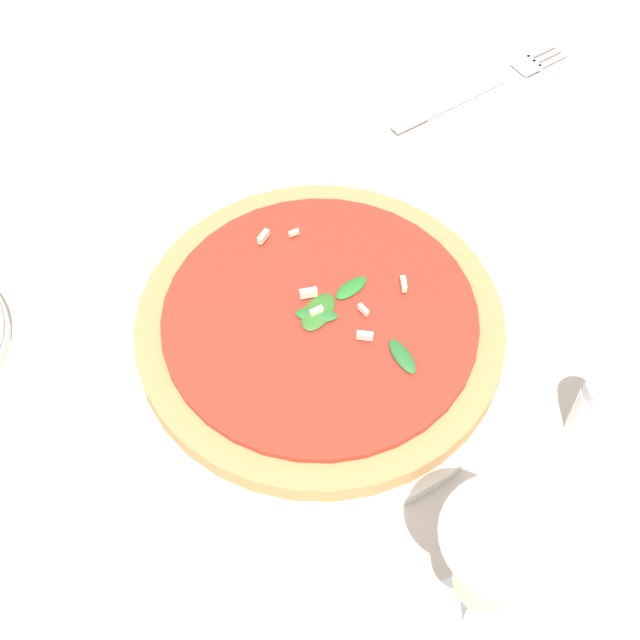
# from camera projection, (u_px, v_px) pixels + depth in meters

# --- Properties ---
(ground_plane) EXTENTS (6.00, 6.00, 0.00)m
(ground_plane) POSITION_uv_depth(u_px,v_px,m) (259.00, 335.00, 0.74)
(ground_plane) COLOR beige
(pizza_arugula_main) EXTENTS (0.32, 0.32, 0.05)m
(pizza_arugula_main) POSITION_uv_depth(u_px,v_px,m) (320.00, 329.00, 0.73)
(pizza_arugula_main) COLOR silver
(pizza_arugula_main) RESTS_ON ground_plane
(wine_glass) EXTENTS (0.07, 0.07, 0.16)m
(wine_glass) POSITION_uv_depth(u_px,v_px,m) (493.00, 565.00, 0.52)
(wine_glass) COLOR white
(wine_glass) RESTS_ON ground_plane
(napkin) EXTENTS (0.14, 0.10, 0.01)m
(napkin) POSITION_uv_depth(u_px,v_px,m) (474.00, 94.00, 0.91)
(napkin) COLOR silver
(napkin) RESTS_ON ground_plane
(fork) EXTENTS (0.22, 0.03, 0.00)m
(fork) POSITION_uv_depth(u_px,v_px,m) (481.00, 87.00, 0.91)
(fork) COLOR silver
(fork) RESTS_ON ground_plane
(shaker_pepper) EXTENTS (0.03, 0.03, 0.07)m
(shaker_pepper) POSITION_uv_depth(u_px,v_px,m) (595.00, 409.00, 0.67)
(shaker_pepper) COLOR silver
(shaker_pepper) RESTS_ON ground_plane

